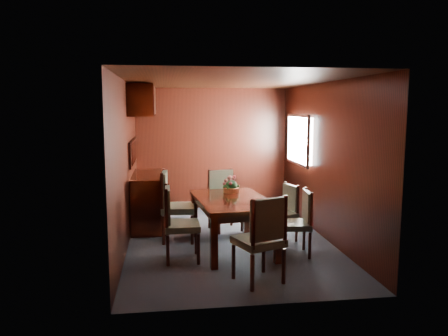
{
  "coord_description": "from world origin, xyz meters",
  "views": [
    {
      "loc": [
        -0.95,
        -6.41,
        2.01
      ],
      "look_at": [
        0.0,
        0.49,
        1.05
      ],
      "focal_mm": 35.0,
      "sensor_mm": 36.0,
      "label": 1
    }
  ],
  "objects": [
    {
      "name": "chair_left_near",
      "position": [
        -0.81,
        -0.78,
        0.56
      ],
      "size": [
        0.46,
        0.48,
        1.0
      ],
      "rotation": [
        0.0,
        0.0,
        -1.57
      ],
      "color": "black",
      "rests_on": "ground"
    },
    {
      "name": "chair_left_far",
      "position": [
        -0.84,
        0.11,
        0.6
      ],
      "size": [
        0.52,
        0.54,
        1.08
      ],
      "rotation": [
        0.0,
        0.0,
        -1.64
      ],
      "color": "black",
      "rests_on": "ground"
    },
    {
      "name": "chair_right_far",
      "position": [
        0.87,
        -0.07,
        0.48
      ],
      "size": [
        0.49,
        0.5,
        0.86
      ],
      "rotation": [
        0.0,
        0.0,
        1.84
      ],
      "color": "black",
      "rests_on": "ground"
    },
    {
      "name": "room_shell",
      "position": [
        -0.1,
        0.33,
        1.63
      ],
      "size": [
        3.06,
        4.52,
        2.41
      ],
      "color": "black",
      "rests_on": "ground"
    },
    {
      "name": "chair_right_near",
      "position": [
        0.87,
        -0.78,
        0.5
      ],
      "size": [
        0.46,
        0.47,
        0.91
      ],
      "rotation": [
        0.0,
        0.0,
        1.46
      ],
      "color": "black",
      "rests_on": "ground"
    },
    {
      "name": "dining_table",
      "position": [
        -0.01,
        -0.41,
        0.63
      ],
      "size": [
        1.13,
        1.65,
        0.73
      ],
      "rotation": [
        0.0,
        0.0,
        0.1
      ],
      "color": "black",
      "rests_on": "ground"
    },
    {
      "name": "ground",
      "position": [
        0.0,
        0.0,
        0.0
      ],
      "size": [
        4.5,
        4.5,
        0.0
      ],
      "primitive_type": "plane",
      "color": "#333C46",
      "rests_on": "ground"
    },
    {
      "name": "chair_head",
      "position": [
        0.14,
        -1.71,
        0.58
      ],
      "size": [
        0.63,
        0.62,
        1.04
      ],
      "rotation": [
        0.0,
        0.0,
        0.37
      ],
      "color": "black",
      "rests_on": "ground"
    },
    {
      "name": "sideboard",
      "position": [
        -1.25,
        1.0,
        0.45
      ],
      "size": [
        0.48,
        1.4,
        0.9
      ],
      "primitive_type": "cube",
      "color": "black",
      "rests_on": "ground"
    },
    {
      "name": "chair_foot",
      "position": [
        0.01,
        0.65,
        0.55
      ],
      "size": [
        0.59,
        0.57,
        1.0
      ],
      "rotation": [
        0.0,
        0.0,
        3.45
      ],
      "color": "black",
      "rests_on": "ground"
    },
    {
      "name": "flower_centerpiece",
      "position": [
        0.06,
        0.05,
        0.86
      ],
      "size": [
        0.26,
        0.26,
        0.26
      ],
      "color": "#B26136",
      "rests_on": "dining_table"
    }
  ]
}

